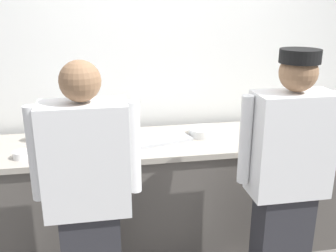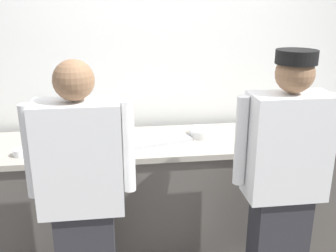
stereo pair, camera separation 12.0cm
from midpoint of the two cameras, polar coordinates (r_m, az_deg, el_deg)
name	(u,v)px [view 2 (the right image)]	position (r m, az deg, el deg)	size (l,w,h in m)	color
wall_back	(160,69)	(3.16, -0.14, 8.39)	(4.81, 0.10, 2.68)	white
prep_counter	(167,194)	(3.02, 1.02, -10.02)	(3.06, 0.66, 0.90)	#56514C
chef_near_left	(83,197)	(2.20, -10.95, -10.24)	(0.59, 0.24, 1.61)	#2D2D33
chef_center	(284,181)	(2.40, 18.12, -7.73)	(0.59, 0.24, 1.63)	#2D2D33
plate_stack_front	(203,132)	(2.92, 6.38, -0.94)	(0.22, 0.22, 0.06)	white
plate_stack_rear	(291,126)	(3.24, 18.76, 0.01)	(0.23, 0.23, 0.05)	white
mixing_bowl_steel	(75,135)	(2.83, -12.35, -1.33)	(0.38, 0.38, 0.11)	#B7BABF
sheet_tray	(151,138)	(2.83, -1.27, -1.84)	(0.54, 0.29, 0.02)	#B7BABF
squeeze_bottle_primary	(293,131)	(2.88, 19.18, -0.71)	(0.05, 0.05, 0.20)	#56A333
ramekin_orange_sauce	(250,141)	(2.84, 13.20, -2.12)	(0.09, 0.09, 0.04)	white
ramekin_green_sauce	(333,134)	(3.17, 24.19, -1.12)	(0.09, 0.09, 0.04)	white
ramekin_red_sauce	(21,152)	(2.71, -19.75, -3.65)	(0.10, 0.10, 0.05)	white
deli_cup	(37,133)	(2.98, -17.77, -0.96)	(0.09, 0.09, 0.10)	white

